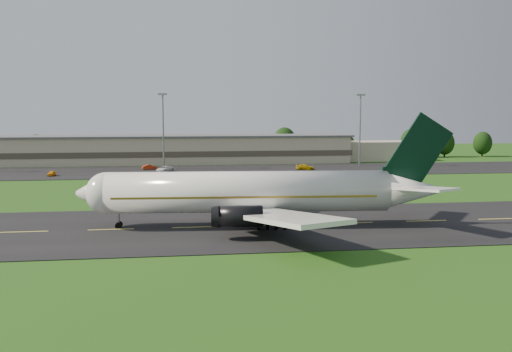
{
  "coord_description": "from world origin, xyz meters",
  "views": [
    {
      "loc": [
        9.08,
        -76.08,
        15.8
      ],
      "look_at": [
        20.51,
        8.0,
        6.0
      ],
      "focal_mm": 40.0,
      "sensor_mm": 36.0,
      "label": 1
    }
  ],
  "objects": [
    {
      "name": "ground",
      "position": [
        0.0,
        0.0,
        0.0
      ],
      "size": [
        360.0,
        360.0,
        0.0
      ],
      "primitive_type": "plane",
      "color": "#204912",
      "rests_on": "ground"
    },
    {
      "name": "taxiway",
      "position": [
        0.0,
        0.0,
        0.05
      ],
      "size": [
        220.0,
        30.0,
        0.1
      ],
      "primitive_type": "cube",
      "color": "black",
      "rests_on": "ground"
    },
    {
      "name": "apron",
      "position": [
        0.0,
        72.0,
        0.05
      ],
      "size": [
        260.0,
        30.0,
        0.1
      ],
      "primitive_type": "cube",
      "color": "black",
      "rests_on": "ground"
    },
    {
      "name": "airliner",
      "position": [
        19.23,
        -0.06,
        4.66
      ],
      "size": [
        51.3,
        42.08,
        15.57
      ],
      "rotation": [
        0.0,
        0.0,
        -0.07
      ],
      "color": "white",
      "rests_on": "ground"
    },
    {
      "name": "terminal",
      "position": [
        6.4,
        96.18,
        3.99
      ],
      "size": [
        145.0,
        16.0,
        8.4
      ],
      "color": "tan",
      "rests_on": "ground"
    },
    {
      "name": "light_mast_centre",
      "position": [
        5.0,
        80.0,
        12.74
      ],
      "size": [
        2.4,
        1.2,
        20.35
      ],
      "color": "gray",
      "rests_on": "ground"
    },
    {
      "name": "light_mast_east",
      "position": [
        60.0,
        80.0,
        12.74
      ],
      "size": [
        2.4,
        1.2,
        20.35
      ],
      "color": "gray",
      "rests_on": "ground"
    },
    {
      "name": "tree_line",
      "position": [
        31.29,
        106.51,
        4.99
      ],
      "size": [
        192.01,
        10.19,
        10.39
      ],
      "color": "black",
      "rests_on": "ground"
    },
    {
      "name": "service_vehicle_a",
      "position": [
        -21.37,
        65.59,
        0.7
      ],
      "size": [
        1.62,
        3.59,
        1.2
      ],
      "primitive_type": "imported",
      "rotation": [
        0.0,
        0.0,
        -0.06
      ],
      "color": "orange",
      "rests_on": "apron"
    },
    {
      "name": "service_vehicle_b",
      "position": [
        1.36,
        77.39,
        0.75
      ],
      "size": [
        4.15,
        2.16,
        1.3
      ],
      "primitive_type": "imported",
      "rotation": [
        0.0,
        0.0,
        1.78
      ],
      "color": "#A7280B",
      "rests_on": "apron"
    },
    {
      "name": "service_vehicle_c",
      "position": [
        5.46,
        71.03,
        0.84
      ],
      "size": [
        4.87,
        5.79,
        1.47
      ],
      "primitive_type": "imported",
      "rotation": [
        0.0,
        0.0,
        -0.56
      ],
      "color": "white",
      "rests_on": "apron"
    },
    {
      "name": "service_vehicle_d",
      "position": [
        42.25,
        71.07,
        0.81
      ],
      "size": [
        5.17,
        2.81,
        1.42
      ],
      "primitive_type": "imported",
      "rotation": [
        0.0,
        0.0,
        1.4
      ],
      "color": "#C9A00B",
      "rests_on": "apron"
    }
  ]
}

